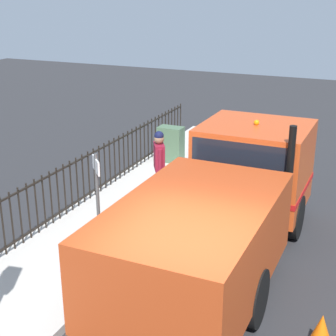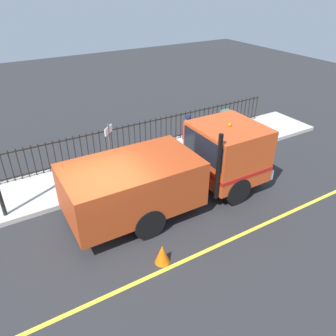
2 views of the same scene
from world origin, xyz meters
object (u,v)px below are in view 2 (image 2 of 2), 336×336
at_px(work_truck, 183,166).
at_px(utility_cabinet, 228,123).
at_px(street_sign, 110,148).
at_px(traffic_cone, 162,254).
at_px(worker_standing, 188,132).

relative_size(work_truck, utility_cabinet, 6.41).
xyz_separation_m(utility_cabinet, street_sign, (-1.37, 6.32, 0.90)).
height_order(work_truck, traffic_cone, work_truck).
relative_size(work_truck, traffic_cone, 11.77).
distance_m(work_truck, worker_standing, 2.82).
relative_size(utility_cabinet, traffic_cone, 1.83).
xyz_separation_m(utility_cabinet, traffic_cone, (-5.32, 6.59, -0.41)).
bearing_deg(utility_cabinet, street_sign, 102.26).
xyz_separation_m(worker_standing, street_sign, (-0.40, 3.40, 0.34)).
distance_m(worker_standing, utility_cabinet, 3.12).
height_order(worker_standing, traffic_cone, worker_standing).
relative_size(worker_standing, traffic_cone, 3.08).
relative_size(worker_standing, utility_cabinet, 1.68).
bearing_deg(worker_standing, utility_cabinet, 167.86).
bearing_deg(traffic_cone, utility_cabinet, -51.10).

